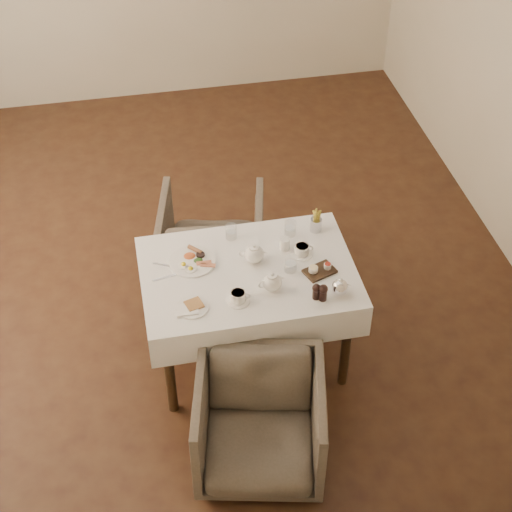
{
  "coord_description": "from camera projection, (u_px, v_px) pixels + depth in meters",
  "views": [
    {
      "loc": [
        -0.46,
        -4.34,
        3.94
      ],
      "look_at": [
        0.23,
        -0.94,
        0.82
      ],
      "focal_mm": 55.0,
      "sensor_mm": 36.0,
      "label": 1
    }
  ],
  "objects": [
    {
      "name": "table",
      "position": [
        248.0,
        285.0,
        4.75
      ],
      "size": [
        1.28,
        0.88,
        0.75
      ],
      "color": "black",
      "rests_on": "ground"
    },
    {
      "name": "armchair_near",
      "position": [
        260.0,
        423.0,
        4.37
      ],
      "size": [
        0.84,
        0.86,
        0.66
      ],
      "primitive_type": "imported",
      "rotation": [
        0.0,
        0.0,
        -0.22
      ],
      "color": "#484035",
      "rests_on": "ground"
    },
    {
      "name": "armchair_far",
      "position": [
        212.0,
        241.0,
        5.51
      ],
      "size": [
        0.85,
        0.87,
        0.67
      ],
      "primitive_type": "imported",
      "rotation": [
        0.0,
        0.0,
        2.93
      ],
      "color": "#484035",
      "rests_on": "ground"
    },
    {
      "name": "breakfast_plate",
      "position": [
        193.0,
        261.0,
        4.72
      ],
      "size": [
        0.28,
        0.28,
        0.04
      ],
      "rotation": [
        0.0,
        0.0,
        0.31
      ],
      "color": "white",
      "rests_on": "table"
    },
    {
      "name": "side_plate",
      "position": [
        191.0,
        307.0,
        4.43
      ],
      "size": [
        0.19,
        0.19,
        0.02
      ],
      "rotation": [
        0.0,
        0.0,
        0.09
      ],
      "color": "white",
      "rests_on": "table"
    },
    {
      "name": "teapot_centre",
      "position": [
        254.0,
        253.0,
        4.69
      ],
      "size": [
        0.19,
        0.16,
        0.13
      ],
      "primitive_type": null,
      "rotation": [
        0.0,
        0.0,
        -0.2
      ],
      "color": "white",
      "rests_on": "table"
    },
    {
      "name": "teapot_front",
      "position": [
        272.0,
        281.0,
        4.51
      ],
      "size": [
        0.18,
        0.15,
        0.13
      ],
      "primitive_type": null,
      "rotation": [
        0.0,
        0.0,
        0.18
      ],
      "color": "white",
      "rests_on": "table"
    },
    {
      "name": "creamer",
      "position": [
        285.0,
        243.0,
        4.8
      ],
      "size": [
        0.08,
        0.08,
        0.07
      ],
      "primitive_type": "cylinder",
      "rotation": [
        0.0,
        0.0,
        -0.34
      ],
      "color": "white",
      "rests_on": "table"
    },
    {
      "name": "teacup_near",
      "position": [
        238.0,
        297.0,
        4.46
      ],
      "size": [
        0.14,
        0.14,
        0.07
      ],
      "rotation": [
        0.0,
        0.0,
        -0.24
      ],
      "color": "white",
      "rests_on": "table"
    },
    {
      "name": "teacup_far",
      "position": [
        302.0,
        250.0,
        4.76
      ],
      "size": [
        0.14,
        0.14,
        0.07
      ],
      "rotation": [
        0.0,
        0.0,
        -0.08
      ],
      "color": "white",
      "rests_on": "table"
    },
    {
      "name": "glass_left",
      "position": [
        231.0,
        232.0,
        4.86
      ],
      "size": [
        0.08,
        0.08,
        0.1
      ],
      "primitive_type": "cylinder",
      "rotation": [
        0.0,
        0.0,
        -0.16
      ],
      "color": "silver",
      "rests_on": "table"
    },
    {
      "name": "glass_mid",
      "position": [
        291.0,
        264.0,
        4.64
      ],
      "size": [
        0.1,
        0.1,
        0.1
      ],
      "primitive_type": "cylinder",
      "rotation": [
        0.0,
        0.0,
        0.43
      ],
      "color": "silver",
      "rests_on": "table"
    },
    {
      "name": "glass_right",
      "position": [
        290.0,
        228.0,
        4.89
      ],
      "size": [
        0.08,
        0.08,
        0.1
      ],
      "primitive_type": "cylinder",
      "rotation": [
        0.0,
        0.0,
        -0.17
      ],
      "color": "silver",
      "rests_on": "table"
    },
    {
      "name": "condiment_board",
      "position": [
        319.0,
        270.0,
        4.65
      ],
      "size": [
        0.21,
        0.18,
        0.05
      ],
      "rotation": [
        0.0,
        0.0,
        0.36
      ],
      "color": "black",
      "rests_on": "table"
    },
    {
      "name": "pepper_mill_left",
      "position": [
        316.0,
        291.0,
        4.47
      ],
      "size": [
        0.05,
        0.05,
        0.1
      ],
      "primitive_type": null,
      "rotation": [
        0.0,
        0.0,
        0.03
      ],
      "color": "black",
      "rests_on": "table"
    },
    {
      "name": "pepper_mill_right",
      "position": [
        323.0,
        292.0,
        4.45
      ],
      "size": [
        0.06,
        0.06,
        0.11
      ],
      "primitive_type": null,
      "rotation": [
        0.0,
        0.0,
        0.18
      ],
      "color": "black",
      "rests_on": "table"
    },
    {
      "name": "silver_pot",
      "position": [
        340.0,
        286.0,
        4.48
      ],
      "size": [
        0.14,
        0.12,
        0.12
      ],
      "primitive_type": null,
      "rotation": [
        0.0,
        0.0,
        0.3
      ],
      "color": "white",
      "rests_on": "table"
    },
    {
      "name": "fries_cup",
      "position": [
        316.0,
        222.0,
        4.9
      ],
      "size": [
        0.07,
        0.07,
        0.16
      ],
      "rotation": [
        0.0,
        0.0,
        -0.25
      ],
      "color": "silver",
      "rests_on": "table"
    },
    {
      "name": "cutlery_fork",
      "position": [
        167.0,
        266.0,
        4.7
      ],
      "size": [
        0.17,
        0.09,
        0.0
      ],
      "primitive_type": "cube",
      "rotation": [
        0.0,
        0.0,
        1.13
      ],
      "color": "silver",
      "rests_on": "table"
    },
    {
      "name": "cutlery_knife",
      "position": [
        169.0,
        276.0,
        4.63
      ],
      "size": [
        0.21,
        0.05,
        0.0
      ],
      "primitive_type": "cube",
      "rotation": [
        0.0,
        0.0,
        1.75
      ],
      "color": "silver",
      "rests_on": "table"
    }
  ]
}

